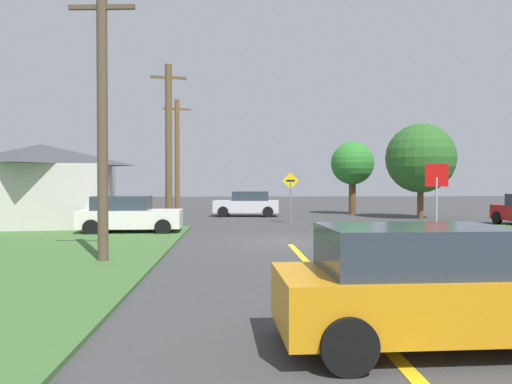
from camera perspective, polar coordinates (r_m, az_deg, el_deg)
name	(u,v)px	position (r m, az deg, el deg)	size (l,w,h in m)	color
ground_plane	(287,241)	(19.08, 3.52, -5.54)	(120.00, 120.00, 0.00)	#3D3D3D
lane_stripe_center	(327,284)	(11.25, 8.01, -10.18)	(0.20, 14.00, 0.01)	yellow
stop_sign	(437,186)	(19.47, 19.59, 0.59)	(0.82, 0.12, 2.88)	#9EA0A8
car_approaching_junction	(247,204)	(32.96, -0.96, -1.34)	(4.33, 2.32, 1.62)	silver
parked_car_near_building	(129,215)	(22.49, -14.08, -2.51)	(4.32, 2.11, 1.62)	white
car_behind_on_main_road	(432,287)	(7.29, 19.11, -10.03)	(4.36, 2.13, 1.62)	orange
utility_pole_near	(102,120)	(14.49, -16.84, 7.73)	(1.80, 0.29, 7.53)	brown
utility_pole_mid	(169,144)	(25.81, -9.77, 5.35)	(1.79, 0.43, 8.07)	brown
utility_pole_far	(177,156)	(33.36, -8.84, 3.97)	(1.79, 0.47, 7.55)	brown
direction_sign	(290,192)	(27.26, 3.89, 0.04)	(0.91, 0.08, 2.74)	slate
oak_tree_left	(352,164)	(35.54, 10.75, 3.12)	(2.93, 2.93, 4.99)	brown
pine_tree_center	(421,158)	(32.42, 17.97, 3.60)	(4.19, 4.19, 5.76)	brown
barn	(41,185)	(27.49, -22.92, 0.69)	(7.37, 7.34, 4.10)	beige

